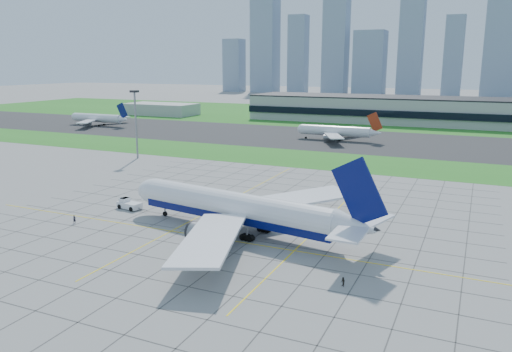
{
  "coord_description": "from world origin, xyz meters",
  "views": [
    {
      "loc": [
        48.43,
        -87.14,
        34.84
      ],
      "look_at": [
        -2.89,
        26.39,
        7.0
      ],
      "focal_mm": 35.0,
      "sensor_mm": 36.0,
      "label": 1
    }
  ],
  "objects_px": {
    "crew_far": "(343,282)",
    "distant_jet_0": "(98,118)",
    "pushback_tug": "(129,204)",
    "distant_jet_1": "(337,131)",
    "airliner": "(238,209)",
    "light_mast": "(136,116)",
    "crew_near": "(75,219)"
  },
  "relations": [
    {
      "from": "crew_far",
      "to": "distant_jet_0",
      "type": "xyz_separation_m",
      "value": [
        -186.2,
        153.92,
        3.71
      ]
    },
    {
      "from": "pushback_tug",
      "to": "distant_jet_1",
      "type": "relative_size",
      "value": 0.22
    },
    {
      "from": "airliner",
      "to": "distant_jet_1",
      "type": "xyz_separation_m",
      "value": [
        -16.35,
        137.48,
        -0.75
      ]
    },
    {
      "from": "airliner",
      "to": "distant_jet_0",
      "type": "distance_m",
      "value": 209.82
    },
    {
      "from": "light_mast",
      "to": "crew_near",
      "type": "bearing_deg",
      "value": -62.51
    },
    {
      "from": "pushback_tug",
      "to": "crew_near",
      "type": "relative_size",
      "value": 4.96
    },
    {
      "from": "light_mast",
      "to": "crew_far",
      "type": "bearing_deg",
      "value": -38.03
    },
    {
      "from": "crew_far",
      "to": "distant_jet_1",
      "type": "relative_size",
      "value": 0.04
    },
    {
      "from": "pushback_tug",
      "to": "distant_jet_0",
      "type": "height_order",
      "value": "distant_jet_0"
    },
    {
      "from": "crew_near",
      "to": "crew_far",
      "type": "distance_m",
      "value": 63.81
    },
    {
      "from": "crew_near",
      "to": "distant_jet_1",
      "type": "distance_m",
      "value": 148.53
    },
    {
      "from": "light_mast",
      "to": "crew_far",
      "type": "distance_m",
      "value": 128.56
    },
    {
      "from": "distant_jet_1",
      "to": "distant_jet_0",
      "type": "bearing_deg",
      "value": -179.79
    },
    {
      "from": "distant_jet_1",
      "to": "crew_far",
      "type": "bearing_deg",
      "value": -74.23
    },
    {
      "from": "pushback_tug",
      "to": "distant_jet_1",
      "type": "distance_m",
      "value": 133.63
    },
    {
      "from": "airliner",
      "to": "distant_jet_0",
      "type": "height_order",
      "value": "airliner"
    },
    {
      "from": "crew_near",
      "to": "crew_far",
      "type": "bearing_deg",
      "value": -76.69
    },
    {
      "from": "light_mast",
      "to": "pushback_tug",
      "type": "relative_size",
      "value": 2.77
    },
    {
      "from": "airliner",
      "to": "distant_jet_1",
      "type": "distance_m",
      "value": 138.45
    },
    {
      "from": "crew_far",
      "to": "pushback_tug",
      "type": "bearing_deg",
      "value": -150.24
    },
    {
      "from": "distant_jet_1",
      "to": "pushback_tug",
      "type": "bearing_deg",
      "value": -96.99
    },
    {
      "from": "light_mast",
      "to": "crew_near",
      "type": "relative_size",
      "value": 13.76
    },
    {
      "from": "light_mast",
      "to": "airliner",
      "type": "xyz_separation_m",
      "value": [
        73.27,
        -61.68,
        -10.95
      ]
    },
    {
      "from": "crew_near",
      "to": "distant_jet_1",
      "type": "bearing_deg",
      "value": 12.19
    },
    {
      "from": "distant_jet_0",
      "to": "distant_jet_1",
      "type": "distance_m",
      "value": 142.6
    },
    {
      "from": "airliner",
      "to": "distant_jet_0",
      "type": "xyz_separation_m",
      "value": [
        -158.94,
        136.97,
        -0.75
      ]
    },
    {
      "from": "pushback_tug",
      "to": "crew_far",
      "type": "relative_size",
      "value": 5.92
    },
    {
      "from": "pushback_tug",
      "to": "distant_jet_0",
      "type": "distance_m",
      "value": 182.8
    },
    {
      "from": "airliner",
      "to": "crew_far",
      "type": "distance_m",
      "value": 32.41
    },
    {
      "from": "light_mast",
      "to": "pushback_tug",
      "type": "bearing_deg",
      "value": -54.4
    },
    {
      "from": "airliner",
      "to": "pushback_tug",
      "type": "height_order",
      "value": "airliner"
    },
    {
      "from": "distant_jet_1",
      "to": "crew_near",
      "type": "bearing_deg",
      "value": -97.66
    }
  ]
}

